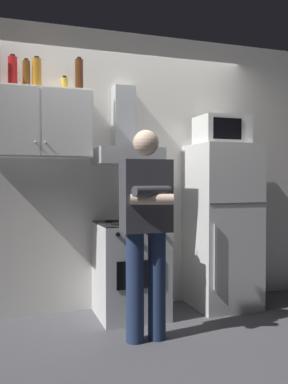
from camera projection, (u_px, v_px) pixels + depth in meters
The scene contains 14 objects.
ground_plane at pixel (144, 324), 3.60m from camera, with size 7.00×7.00×0.00m, color #4C4C51.
back_wall_tiled at pixel (125, 170), 4.13m from camera, with size 4.80×0.10×2.70m, color silver.
upper_cabinet at pixel (39, 124), 3.63m from camera, with size 0.90×0.37×0.60m.
stove_oven at pixel (130, 269), 3.81m from camera, with size 0.60×0.62×0.87m.
range_hood at pixel (126, 144), 3.89m from camera, with size 0.60×0.44×0.75m.
refrigerator at pixel (222, 226), 4.10m from camera, with size 0.60×0.62×1.60m.
microwave at pixel (222, 131), 4.09m from camera, with size 0.48×0.37×0.28m.
person_standing at pixel (146, 225), 3.20m from camera, with size 0.38×0.33×1.64m.
cooking_pot at pixel (148, 215), 3.72m from camera, with size 0.28×0.18×0.12m.
bottle_spice_jar at pixel (65, 84), 3.70m from camera, with size 0.06×0.06×0.14m.
bottle_rum_dark at pixel (79, 75), 3.74m from camera, with size 0.07×0.07×0.31m.
bottle_liquor_amber at pixel (37, 74), 3.62m from camera, with size 0.08×0.08×0.28m.
bottle_beer_brown at pixel (26, 74), 3.60m from camera, with size 0.07×0.07×0.26m.
bottle_soda_red at pixel (13, 72), 3.58m from camera, with size 0.08×0.08×0.29m.
Camera 1 is at (-1.13, -3.38, 1.25)m, focal length 38.72 mm.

